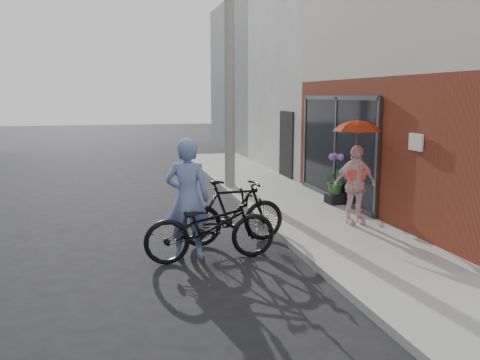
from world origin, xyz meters
name	(u,v)px	position (x,y,z in m)	size (l,w,h in m)	color
ground	(245,258)	(0.00, 0.00, 0.00)	(80.00, 80.00, 0.00)	black
sidewalk	(318,219)	(2.10, 2.00, 0.06)	(2.20, 24.00, 0.12)	#999994
curb	(265,222)	(0.94, 2.00, 0.06)	(0.12, 24.00, 0.12)	#9E9E99
plaster_building	(378,71)	(7.20, 9.00, 3.50)	(8.00, 6.00, 7.00)	white
east_building_far	(306,77)	(7.20, 16.00, 3.50)	(8.00, 8.00, 7.00)	gray
utility_pole	(230,63)	(1.10, 6.00, 3.50)	(0.28, 0.28, 7.00)	#9E9E99
officer	(188,199)	(-0.89, 0.27, 0.99)	(0.72, 0.47, 1.97)	#6A86BE
bike_left	(211,226)	(-0.56, 0.05, 0.56)	(0.75, 2.14, 1.12)	black
bike_right	(233,212)	(0.00, 0.88, 0.58)	(0.55, 1.94, 1.16)	black
kimono_woman	(355,185)	(2.55, 1.26, 0.90)	(0.92, 0.38, 1.56)	beige
parasol	(357,125)	(2.55, 1.26, 2.07)	(0.87, 0.87, 0.77)	#BD3B16
planter	(336,199)	(3.00, 3.10, 0.23)	(0.41, 0.41, 0.22)	black
potted_plant	(336,181)	(3.00, 3.10, 0.65)	(0.57, 0.49, 0.63)	#33692A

